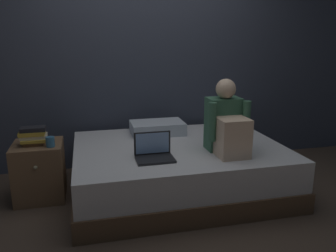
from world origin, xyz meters
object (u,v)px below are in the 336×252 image
(bed, at_px, (178,168))
(pillow, at_px, (157,128))
(book_stack, at_px, (33,136))
(mug, at_px, (50,142))
(nightstand, at_px, (40,171))
(laptop, at_px, (154,152))
(person_sitting, at_px, (227,125))

(bed, distance_m, pillow, 0.55)
(book_stack, distance_m, mug, 0.19)
(nightstand, height_order, book_stack, book_stack)
(bed, height_order, book_stack, book_stack)
(bed, relative_size, nightstand, 3.77)
(nightstand, bearing_deg, book_stack, -145.35)
(laptop, relative_size, book_stack, 1.37)
(bed, bearing_deg, nightstand, 173.44)
(bed, relative_size, mug, 22.22)
(person_sitting, distance_m, laptop, 0.70)
(bed, distance_m, mug, 1.22)
(book_stack, xyz_separation_m, mug, (0.15, -0.10, -0.04))
(bed, relative_size, laptop, 6.25)
(bed, xyz_separation_m, person_sitting, (0.37, -0.29, 0.49))
(person_sitting, height_order, mug, person_sitting)
(pillow, distance_m, mug, 1.14)
(pillow, relative_size, book_stack, 2.40)
(bed, distance_m, laptop, 0.53)
(bed, bearing_deg, mug, 178.55)
(person_sitting, height_order, book_stack, person_sitting)
(pillow, bearing_deg, book_stack, -165.39)
(mug, bearing_deg, nightstand, 137.31)
(nightstand, relative_size, book_stack, 2.27)
(mug, bearing_deg, book_stack, 145.32)
(laptop, bearing_deg, book_stack, 156.11)
(bed, height_order, person_sitting, person_sitting)
(person_sitting, xyz_separation_m, pillow, (-0.48, 0.74, -0.19))
(mug, bearing_deg, bed, -1.45)
(bed, xyz_separation_m, laptop, (-0.30, -0.32, 0.29))
(pillow, distance_m, book_stack, 1.25)
(person_sitting, bearing_deg, pillow, 122.80)
(bed, relative_size, pillow, 3.57)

